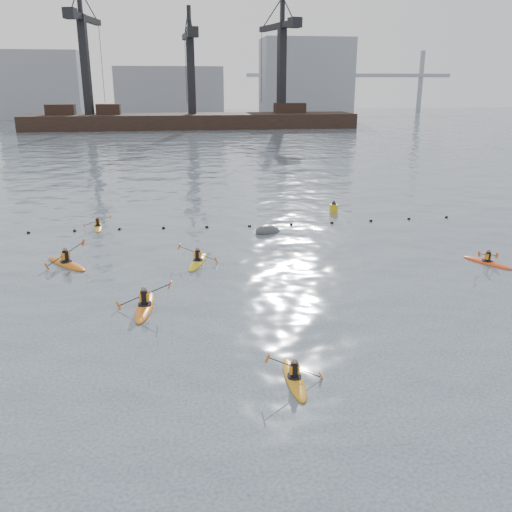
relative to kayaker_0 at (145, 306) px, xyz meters
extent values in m
plane|color=#353F4D|center=(5.60, -8.61, -0.11)|extent=(400.00, 400.00, 0.00)
sphere|color=black|center=(-8.40, 14.05, -0.08)|extent=(0.24, 0.24, 0.24)
sphere|color=black|center=(-5.40, 14.14, -0.08)|extent=(0.24, 0.24, 0.24)
sphere|color=black|center=(-2.40, 14.11, -0.08)|extent=(0.24, 0.24, 0.24)
sphere|color=black|center=(0.60, 13.97, -0.08)|extent=(0.24, 0.24, 0.24)
sphere|color=black|center=(3.60, 13.80, -0.08)|extent=(0.24, 0.24, 0.24)
sphere|color=black|center=(6.60, 13.67, -0.08)|extent=(0.24, 0.24, 0.24)
sphere|color=black|center=(9.60, 13.64, -0.08)|extent=(0.24, 0.24, 0.24)
sphere|color=black|center=(12.60, 13.73, -0.08)|extent=(0.24, 0.24, 0.24)
sphere|color=black|center=(15.60, 13.89, -0.08)|extent=(0.24, 0.24, 0.24)
sphere|color=black|center=(18.60, 14.05, -0.08)|extent=(0.24, 0.24, 0.24)
sphere|color=black|center=(21.60, 14.14, -0.08)|extent=(0.24, 0.24, 0.24)
cube|color=black|center=(5.60, 101.39, 0.74)|extent=(72.00, 12.00, 4.50)
cube|color=black|center=(-22.40, 101.39, 4.09)|extent=(6.00, 3.00, 2.20)
cube|color=black|center=(-12.40, 101.39, 4.09)|extent=(5.00, 3.00, 2.20)
cube|color=black|center=(27.60, 101.39, 4.09)|extent=(7.00, 3.00, 2.20)
cube|color=black|center=(-16.40, 101.39, 12.99)|extent=(1.85, 1.85, 20.00)
cube|color=black|center=(-15.93, 104.05, 22.39)|extent=(4.31, 17.93, 1.20)
cube|color=black|center=(-17.49, 95.19, 22.39)|extent=(2.62, 2.94, 2.00)
cube|color=black|center=(-16.40, 101.39, 25.49)|extent=(0.93, 0.93, 5.00)
cube|color=black|center=(5.60, 101.39, 11.49)|extent=(1.73, 1.73, 17.00)
cube|color=black|center=(5.41, 103.63, 19.39)|extent=(2.50, 15.05, 1.20)
cube|color=black|center=(6.06, 96.16, 19.39)|extent=(2.42, 2.78, 2.00)
cube|color=black|center=(5.60, 101.39, 22.49)|extent=(0.87, 0.87, 5.00)
cube|color=black|center=(25.60, 101.39, 12.49)|extent=(1.96, 1.96, 19.00)
cube|color=black|center=(24.94, 103.85, 21.39)|extent=(5.56, 16.73, 1.20)
cube|color=black|center=(27.14, 95.64, 21.39)|extent=(2.80, 3.08, 2.00)
cube|color=black|center=(25.60, 101.39, 24.49)|extent=(0.98, 0.98, 5.00)
cube|color=gray|center=(-34.40, 141.39, 8.89)|extent=(22.00, 14.00, 18.00)
cube|color=gray|center=(0.60, 141.39, 6.89)|extent=(30.00, 14.00, 14.00)
cube|color=gray|center=(40.60, 141.39, 10.89)|extent=(26.00, 14.00, 22.00)
cube|color=gray|center=(60.60, 161.39, 11.89)|extent=(70.00, 2.00, 1.20)
cylinder|color=gray|center=(35.60, 161.39, 9.89)|extent=(1.60, 1.60, 20.00)
cylinder|color=gray|center=(85.60, 161.39, 9.89)|extent=(1.60, 1.60, 20.00)
ellipsoid|color=orange|center=(0.00, 0.00, -0.07)|extent=(1.05, 3.71, 0.37)
cylinder|color=black|center=(0.00, 0.00, 0.08)|extent=(0.74, 0.74, 0.07)
cylinder|color=black|center=(0.00, 0.00, 0.40)|extent=(0.34, 0.34, 0.60)
cube|color=orange|center=(0.00, 0.00, 0.43)|extent=(0.43, 0.29, 0.39)
sphere|color=#8C6651|center=(0.00, 0.00, 0.80)|extent=(0.24, 0.24, 0.24)
cylinder|color=black|center=(0.00, 0.00, 0.52)|extent=(2.33, 0.24, 1.03)
cube|color=#D85914|center=(-1.16, 0.10, 0.06)|extent=(0.22, 0.18, 0.38)
cube|color=#D85914|center=(1.16, -0.10, 0.98)|extent=(0.22, 0.18, 0.38)
ellipsoid|color=orange|center=(5.35, -7.07, -0.08)|extent=(0.61, 2.92, 0.29)
cylinder|color=black|center=(5.35, -7.07, 0.04)|extent=(0.55, 0.55, 0.05)
cylinder|color=black|center=(5.35, -7.07, 0.30)|extent=(0.27, 0.27, 0.47)
cube|color=orange|center=(5.35, -7.07, 0.32)|extent=(0.33, 0.20, 0.31)
sphere|color=#8C6651|center=(5.35, -7.07, 0.62)|extent=(0.19, 0.19, 0.19)
cylinder|color=black|center=(5.35, -7.07, 0.39)|extent=(1.82, 0.05, 0.91)
cube|color=#D85914|center=(4.42, -7.06, 0.80)|extent=(0.18, 0.13, 0.30)
cube|color=#D85914|center=(6.28, -7.08, -0.02)|extent=(0.18, 0.13, 0.30)
ellipsoid|color=#C86312|center=(-4.63, 6.82, -0.07)|extent=(2.91, 3.25, 0.36)
cylinder|color=black|center=(-4.63, 6.82, 0.08)|extent=(0.96, 0.96, 0.07)
cylinder|color=black|center=(-4.63, 6.82, 0.40)|extent=(0.34, 0.34, 0.59)
cube|color=orange|center=(-4.63, 6.82, 0.42)|extent=(0.47, 0.46, 0.39)
sphere|color=#8C6651|center=(-4.63, 6.82, 0.80)|extent=(0.24, 0.24, 0.24)
cylinder|color=black|center=(-4.63, 6.82, 0.51)|extent=(1.82, 1.56, 0.92)
cube|color=#D85914|center=(-5.52, 6.07, 0.10)|extent=(0.25, 0.24, 0.38)
cube|color=#D85914|center=(-3.75, 7.57, 0.92)|extent=(0.25, 0.24, 0.38)
ellipsoid|color=gold|center=(2.64, 6.10, -0.07)|extent=(1.59, 3.35, 0.33)
cylinder|color=black|center=(2.64, 6.10, 0.06)|extent=(0.77, 0.77, 0.06)
cylinder|color=black|center=(2.64, 6.10, 0.35)|extent=(0.31, 0.31, 0.54)
cube|color=orange|center=(2.64, 6.10, 0.37)|extent=(0.42, 0.32, 0.35)
sphere|color=#8C6651|center=(2.64, 6.10, 0.71)|extent=(0.22, 0.22, 0.22)
cylinder|color=black|center=(2.64, 6.10, 0.46)|extent=(2.07, 0.66, 0.79)
cube|color=#D85914|center=(1.64, 6.40, 0.81)|extent=(0.20, 0.19, 0.35)
cube|color=#D85914|center=(3.65, 5.79, 0.10)|extent=(0.20, 0.19, 0.35)
ellipsoid|color=#E94916|center=(18.73, 3.64, -0.08)|extent=(1.95, 2.88, 0.30)
cylinder|color=black|center=(18.73, 3.64, 0.05)|extent=(0.75, 0.75, 0.06)
cylinder|color=black|center=(18.73, 3.64, 0.30)|extent=(0.28, 0.28, 0.48)
cube|color=orange|center=(18.73, 3.64, 0.32)|extent=(0.39, 0.34, 0.31)
sphere|color=#8C6651|center=(18.73, 3.64, 0.63)|extent=(0.19, 0.19, 0.19)
cylinder|color=black|center=(18.73, 3.64, 0.40)|extent=(1.75, 0.99, 0.53)
cube|color=#D85914|center=(19.56, 4.10, 0.17)|extent=(0.17, 0.17, 0.32)
cube|color=#D85914|center=(17.90, 3.19, 0.63)|extent=(0.17, 0.17, 0.32)
ellipsoid|color=gold|center=(-3.94, 14.87, -0.08)|extent=(0.92, 2.91, 0.29)
cylinder|color=black|center=(-3.94, 14.87, 0.04)|extent=(0.60, 0.60, 0.05)
cylinder|color=black|center=(-3.94, 14.87, 0.29)|extent=(0.27, 0.27, 0.47)
cube|color=orange|center=(-3.94, 14.87, 0.31)|extent=(0.34, 0.23, 0.30)
sphere|color=#8C6651|center=(-3.94, 14.87, 0.60)|extent=(0.19, 0.19, 0.19)
cylinder|color=black|center=(-3.94, 14.87, 0.38)|extent=(1.89, 0.26, 0.58)
cube|color=#D85914|center=(-4.85, 14.76, 0.13)|extent=(0.14, 0.14, 0.30)
cube|color=#D85914|center=(-3.04, 14.98, 0.63)|extent=(0.14, 0.14, 0.30)
ellipsoid|color=#3B3D3F|center=(7.66, 12.02, -0.11)|extent=(2.50, 2.18, 1.42)
cylinder|color=gold|center=(13.66, 16.98, 0.15)|extent=(0.62, 0.62, 0.80)
cone|color=black|center=(13.66, 16.98, 0.73)|extent=(0.39, 0.39, 0.31)
camera|label=1|loc=(1.71, -22.99, 9.57)|focal=38.00mm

